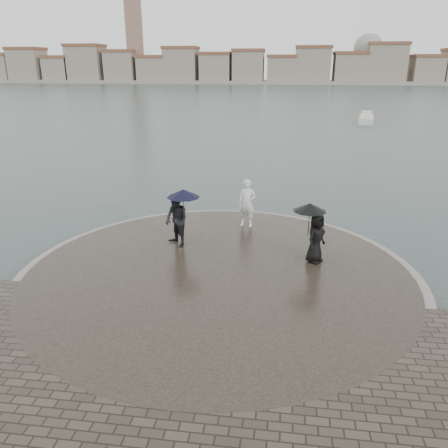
# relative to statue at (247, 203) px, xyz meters

# --- Properties ---
(ground) EXTENTS (400.00, 400.00, 0.00)m
(ground) POSITION_rel_statue_xyz_m (-0.52, -7.70, -1.30)
(ground) COLOR #2B3835
(ground) RESTS_ON ground
(kerb_ring) EXTENTS (12.50, 12.50, 0.32)m
(kerb_ring) POSITION_rel_statue_xyz_m (-0.52, -4.20, -1.14)
(kerb_ring) COLOR gray
(kerb_ring) RESTS_ON ground
(quay_tip) EXTENTS (11.90, 11.90, 0.36)m
(quay_tip) POSITION_rel_statue_xyz_m (-0.52, -4.20, -1.12)
(quay_tip) COLOR #2D261E
(quay_tip) RESTS_ON ground
(statue) EXTENTS (0.75, 0.56, 1.88)m
(statue) POSITION_rel_statue_xyz_m (0.00, 0.00, 0.00)
(statue) COLOR silver
(statue) RESTS_ON quay_tip
(visitor_left) EXTENTS (1.41, 1.25, 2.04)m
(visitor_left) POSITION_rel_statue_xyz_m (-2.22, -2.30, 0.23)
(visitor_left) COLOR black
(visitor_left) RESTS_ON quay_tip
(visitor_right) EXTENTS (1.23, 1.12, 1.95)m
(visitor_right) POSITION_rel_statue_xyz_m (2.41, -3.05, 0.18)
(visitor_right) COLOR black
(visitor_right) RESTS_ON quay_tip
(far_skyline) EXTENTS (260.00, 20.00, 37.00)m
(far_skyline) POSITION_rel_statue_xyz_m (-6.82, 153.01, 4.31)
(far_skyline) COLOR gray
(far_skyline) RESTS_ON ground
(boats) EXTENTS (13.03, 17.72, 1.50)m
(boats) POSITION_rel_statue_xyz_m (15.66, 32.34, -0.92)
(boats) COLOR beige
(boats) RESTS_ON ground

